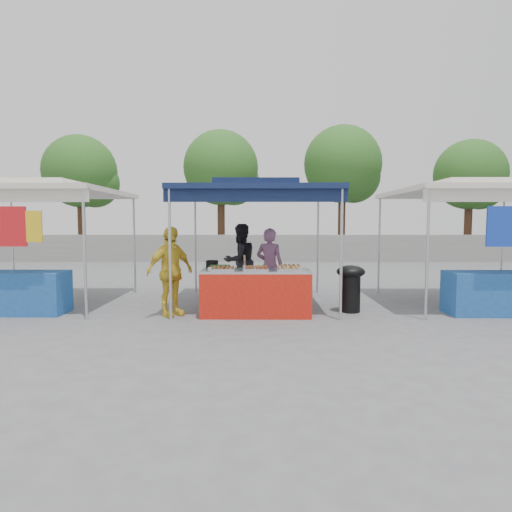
{
  "coord_description": "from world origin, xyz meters",
  "views": [
    {
      "loc": [
        0.06,
        -7.95,
        1.7
      ],
      "look_at": [
        0.0,
        0.6,
        1.05
      ],
      "focal_mm": 30.0,
      "sensor_mm": 36.0,
      "label": 1
    }
  ],
  "objects_px": {
    "vendor_woman": "(270,267)",
    "helper_man": "(240,261)",
    "vendor_table": "(256,292)",
    "cooking_pot": "(212,264)",
    "customer_person": "(170,271)",
    "wok_burner": "(351,284)"
  },
  "relations": [
    {
      "from": "vendor_woman",
      "to": "helper_man",
      "type": "xyz_separation_m",
      "value": [
        -0.65,
        0.83,
        0.04
      ]
    },
    {
      "from": "vendor_table",
      "to": "customer_person",
      "type": "bearing_deg",
      "value": -177.1
    },
    {
      "from": "wok_burner",
      "to": "helper_man",
      "type": "height_order",
      "value": "helper_man"
    },
    {
      "from": "helper_man",
      "to": "wok_burner",
      "type": "bearing_deg",
      "value": 107.35
    },
    {
      "from": "vendor_table",
      "to": "customer_person",
      "type": "xyz_separation_m",
      "value": [
        -1.57,
        -0.08,
        0.4
      ]
    },
    {
      "from": "helper_man",
      "to": "customer_person",
      "type": "xyz_separation_m",
      "value": [
        -1.2,
        -1.93,
        -0.02
      ]
    },
    {
      "from": "vendor_woman",
      "to": "helper_man",
      "type": "height_order",
      "value": "helper_man"
    },
    {
      "from": "cooking_pot",
      "to": "helper_man",
      "type": "relative_size",
      "value": 0.14
    },
    {
      "from": "wok_burner",
      "to": "vendor_woman",
      "type": "relative_size",
      "value": 0.56
    },
    {
      "from": "cooking_pot",
      "to": "vendor_woman",
      "type": "distance_m",
      "value": 1.32
    },
    {
      "from": "vendor_table",
      "to": "helper_man",
      "type": "bearing_deg",
      "value": 101.27
    },
    {
      "from": "wok_burner",
      "to": "vendor_table",
      "type": "bearing_deg",
      "value": -151.69
    },
    {
      "from": "vendor_woman",
      "to": "cooking_pot",
      "type": "bearing_deg",
      "value": 51.38
    },
    {
      "from": "customer_person",
      "to": "vendor_woman",
      "type": "bearing_deg",
      "value": -15.95
    },
    {
      "from": "vendor_table",
      "to": "cooking_pot",
      "type": "xyz_separation_m",
      "value": [
        -0.85,
        0.36,
        0.49
      ]
    },
    {
      "from": "vendor_woman",
      "to": "helper_man",
      "type": "relative_size",
      "value": 0.95
    },
    {
      "from": "vendor_table",
      "to": "customer_person",
      "type": "distance_m",
      "value": 1.62
    },
    {
      "from": "vendor_table",
      "to": "helper_man",
      "type": "relative_size",
      "value": 1.18
    },
    {
      "from": "vendor_table",
      "to": "cooking_pot",
      "type": "distance_m",
      "value": 1.04
    },
    {
      "from": "cooking_pot",
      "to": "wok_burner",
      "type": "bearing_deg",
      "value": -1.23
    },
    {
      "from": "vendor_table",
      "to": "cooking_pot",
      "type": "relative_size",
      "value": 8.43
    },
    {
      "from": "cooking_pot",
      "to": "customer_person",
      "type": "bearing_deg",
      "value": -148.86
    }
  ]
}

